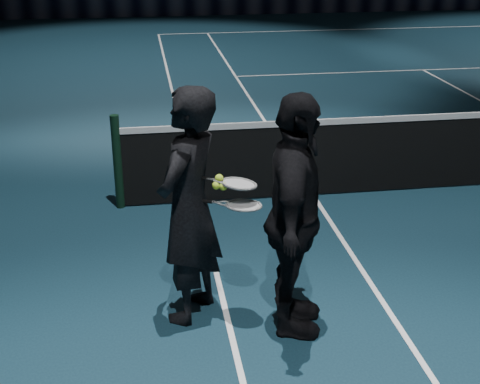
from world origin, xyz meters
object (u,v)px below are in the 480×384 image
object	(u,v)px
player_b	(294,218)
racket_lower	(244,205)
player_a	(189,207)
racket_upper	(239,184)
tennis_balls	(220,184)

from	to	relation	value
player_b	racket_lower	size ratio (longest dim) A/B	2.90
player_a	player_b	xyz separation A→B (m)	(0.78, -0.33, 0.00)
player_a	player_b	size ratio (longest dim) A/B	1.00
player_b	racket_lower	bearing A→B (deg)	81.79
racket_lower	player_b	bearing A→B (deg)	-0.00
racket_upper	tennis_balls	xyz separation A→B (m)	(-0.15, 0.02, 0.00)
racket_upper	tennis_balls	world-z (taller)	tennis_balls
player_a	tennis_balls	bearing A→B (deg)	100.13
racket_lower	racket_upper	distance (m)	0.17
player_a	racket_upper	bearing A→B (deg)	104.72
player_b	tennis_balls	distance (m)	0.64
player_a	player_b	distance (m)	0.85
racket_lower	tennis_balls	bearing A→B (deg)	178.53
player_a	tennis_balls	xyz separation A→B (m)	(0.24, -0.09, 0.22)
racket_upper	player_a	bearing A→B (deg)	-178.29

